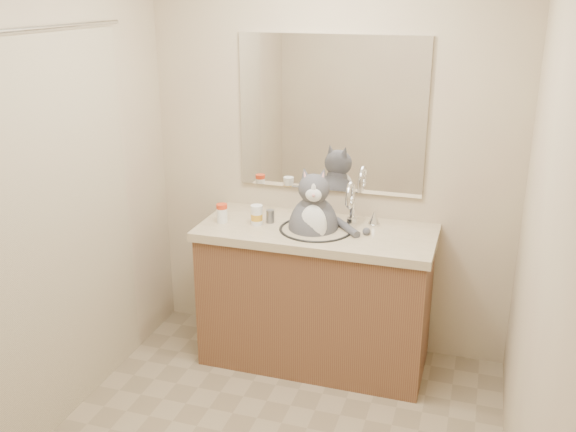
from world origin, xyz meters
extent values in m
cube|color=#BFB48C|center=(0.00, 1.25, 1.20)|extent=(2.20, 0.01, 2.40)
cube|color=#BFB48C|center=(0.00, -1.25, 1.20)|extent=(2.20, 0.01, 2.40)
cube|color=#BFB48C|center=(-1.10, 0.00, 1.20)|extent=(0.01, 2.50, 2.40)
cube|color=#BFB48C|center=(1.10, 0.00, 1.20)|extent=(0.01, 2.50, 2.40)
cube|color=brown|center=(0.00, 0.96, 0.40)|extent=(1.30, 0.55, 0.80)
cube|color=#C3AC8C|center=(0.00, 0.96, 0.83)|extent=(1.34, 0.59, 0.05)
torus|color=black|center=(0.00, 0.94, 0.85)|extent=(0.42, 0.42, 0.02)
ellipsoid|color=white|center=(0.00, 0.94, 0.78)|extent=(0.40, 0.40, 0.15)
cylinder|color=silver|center=(0.17, 1.11, 0.95)|extent=(0.03, 0.03, 0.18)
torus|color=silver|center=(0.17, 1.05, 1.04)|extent=(0.03, 0.16, 0.16)
cone|color=silver|center=(0.30, 1.11, 0.90)|extent=(0.06, 0.06, 0.08)
cube|color=white|center=(0.00, 1.24, 1.45)|extent=(1.10, 0.02, 0.90)
cube|color=#C0B391|center=(-1.05, 0.10, 1.00)|extent=(0.01, 1.20, 1.90)
cylinder|color=silver|center=(-1.05, 0.10, 1.97)|extent=(0.02, 1.30, 0.02)
ellipsoid|color=#4C4C52|center=(-0.02, 0.98, 0.84)|extent=(0.35, 0.38, 0.39)
ellipsoid|color=white|center=(0.00, 0.88, 0.90)|extent=(0.17, 0.12, 0.24)
ellipsoid|color=#4C4C52|center=(-0.01, 0.93, 1.09)|extent=(0.21, 0.19, 0.17)
ellipsoid|color=white|center=(0.00, 0.87, 1.08)|extent=(0.10, 0.07, 0.07)
sphere|color=#D88C8C|center=(0.01, 0.84, 1.09)|extent=(0.02, 0.02, 0.02)
cone|color=#4C4C52|center=(-0.06, 0.93, 1.17)|extent=(0.09, 0.08, 0.08)
cone|color=#4C4C52|center=(0.03, 0.96, 1.17)|extent=(0.09, 0.08, 0.08)
cylinder|color=#4C4C52|center=(0.17, 0.98, 0.87)|extent=(0.20, 0.23, 0.04)
cylinder|color=white|center=(-0.55, 0.90, 0.89)|extent=(0.08, 0.08, 0.09)
cylinder|color=red|center=(-0.55, 0.90, 0.95)|extent=(0.08, 0.08, 0.03)
cylinder|color=white|center=(-0.35, 0.92, 0.90)|extent=(0.08, 0.08, 0.09)
cylinder|color=gold|center=(-0.35, 0.92, 0.90)|extent=(0.08, 0.08, 0.04)
cylinder|color=white|center=(-0.35, 0.92, 0.96)|extent=(0.09, 0.09, 0.02)
cylinder|color=slate|center=(-0.28, 0.98, 0.89)|extent=(0.06, 0.06, 0.08)
camera|label=1|loc=(0.87, -2.33, 2.13)|focal=40.00mm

